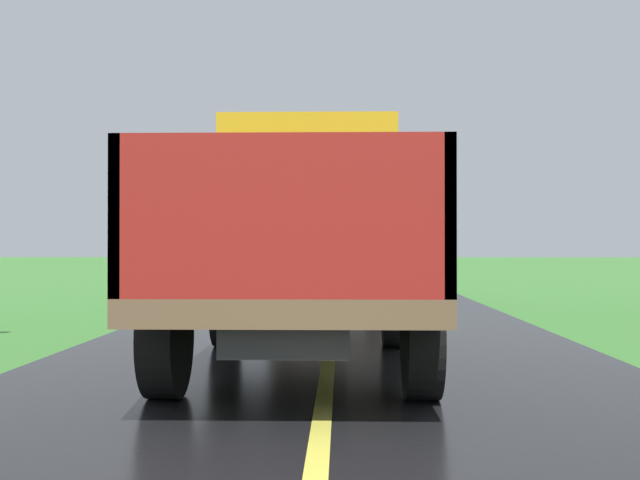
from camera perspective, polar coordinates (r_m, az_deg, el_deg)
banana_truck_near at (r=8.87m, az=-0.97°, el=0.36°), size 2.38×5.82×2.80m
banana_truck_far at (r=19.08m, az=0.70°, el=-0.05°), size 2.38×5.81×2.80m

